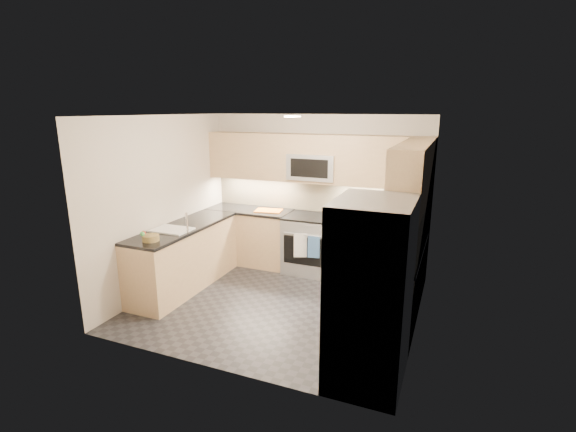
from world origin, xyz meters
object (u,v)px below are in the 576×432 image
object	(u,v)px
microwave	(313,167)
refrigerator	(370,293)
cutting_board	(269,211)
fruit_basket	(151,238)
gas_range	(310,244)
utensil_bowl	(388,217)

from	to	relation	value
microwave	refrigerator	size ratio (longest dim) A/B	0.42
cutting_board	fruit_basket	distance (m)	2.16
microwave	refrigerator	world-z (taller)	microwave
gas_range	cutting_board	xyz separation A→B (m)	(-0.73, 0.02, 0.49)
fruit_basket	gas_range	bearing A→B (deg)	54.28
gas_range	microwave	world-z (taller)	microwave
utensil_bowl	microwave	bearing A→B (deg)	176.25
cutting_board	fruit_basket	xyz separation A→B (m)	(-0.72, -2.04, 0.03)
gas_range	fruit_basket	world-z (taller)	fruit_basket
cutting_board	utensil_bowl	bearing A→B (deg)	0.78
refrigerator	utensil_bowl	world-z (taller)	refrigerator
refrigerator	fruit_basket	xyz separation A→B (m)	(-2.90, 0.41, 0.08)
gas_range	fruit_basket	xyz separation A→B (m)	(-1.45, -2.02, 0.52)
microwave	refrigerator	bearing A→B (deg)	-60.38
microwave	utensil_bowl	world-z (taller)	microwave
gas_range	refrigerator	size ratio (longest dim) A/B	0.51
gas_range	refrigerator	world-z (taller)	refrigerator
gas_range	cutting_board	size ratio (longest dim) A/B	2.11
gas_range	refrigerator	bearing A→B (deg)	-59.12
microwave	cutting_board	size ratio (longest dim) A/B	1.76
utensil_bowl	cutting_board	xyz separation A→B (m)	(-1.95, -0.03, -0.08)
utensil_bowl	fruit_basket	world-z (taller)	utensil_bowl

